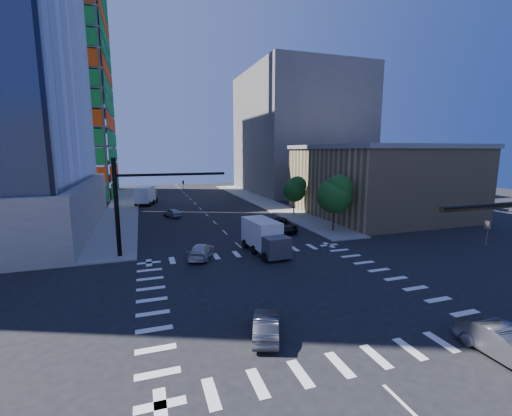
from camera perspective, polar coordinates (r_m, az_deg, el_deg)
name	(u,v)px	position (r m, az deg, el deg)	size (l,w,h in m)	color
ground	(283,288)	(25.24, 4.56, -13.22)	(160.00, 160.00, 0.00)	black
road_markings	(283,288)	(25.24, 4.56, -13.21)	(20.00, 20.00, 0.01)	silver
sidewalk_ne	(262,201)	(65.82, 0.95, 1.10)	(5.00, 60.00, 0.15)	gray
sidewalk_nw	(123,208)	(62.22, -21.31, -0.05)	(5.00, 60.00, 0.15)	gray
construction_building	(42,77)	(86.55, -32.10, 18.05)	(25.16, 34.50, 70.60)	slate
commercial_building	(378,180)	(55.43, 19.74, 4.41)	(20.50, 22.50, 10.60)	tan
bg_building_ne	(298,133)	(84.63, 7.00, 12.37)	(24.00, 30.00, 28.00)	#5F5955
signal_mast_nw	(134,198)	(33.16, -19.72, 1.61)	(10.20, 0.40, 9.00)	black
tree_south	(336,194)	(41.80, 13.16, 2.34)	(4.16, 4.16, 6.82)	#382316
tree_north	(295,189)	(52.53, 6.55, 3.19)	(3.54, 3.52, 5.78)	#382316
car_nb_right	(507,345)	(20.92, 36.28, -17.88)	(1.62, 4.63, 1.53)	#525258
car_nb_far	(282,225)	(42.01, 4.42, -2.84)	(2.52, 5.46, 1.52)	black
car_sb_near	(201,251)	(32.06, -9.09, -7.07)	(1.82, 4.49, 1.30)	#BABABA
car_sb_mid	(172,213)	(52.07, -13.78, -0.80)	(1.51, 3.76, 1.28)	#989B9F
car_sb_cross	(266,325)	(19.15, 1.65, -18.97)	(1.30, 3.74, 1.23)	#454549
box_truck_near	(266,240)	(32.71, 1.64, -5.29)	(3.05, 6.14, 3.12)	black
box_truck_far	(147,196)	(65.83, -17.76, 1.88)	(4.30, 6.84, 3.33)	black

